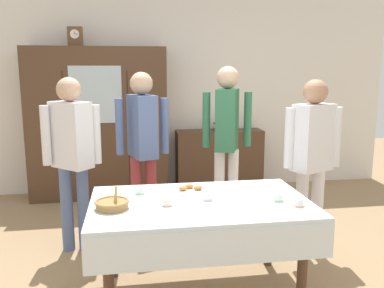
% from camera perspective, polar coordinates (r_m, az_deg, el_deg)
% --- Properties ---
extents(ground_plane, '(12.00, 12.00, 0.00)m').
position_cam_1_polar(ground_plane, '(3.48, 0.53, -18.34)').
color(ground_plane, '#997A56').
rests_on(ground_plane, ground).
extents(back_wall, '(6.40, 0.10, 2.70)m').
position_cam_1_polar(back_wall, '(5.69, -3.80, 7.19)').
color(back_wall, silver).
rests_on(back_wall, ground).
extents(dining_table, '(1.60, 0.98, 0.73)m').
position_cam_1_polar(dining_table, '(3.01, 1.28, -10.00)').
color(dining_table, '#4C3321').
rests_on(dining_table, ground).
extents(wall_cabinet, '(1.76, 0.46, 1.95)m').
position_cam_1_polar(wall_cabinet, '(5.42, -13.00, 2.80)').
color(wall_cabinet, '#4C3321').
rests_on(wall_cabinet, ground).
extents(mantel_clock, '(0.18, 0.11, 0.24)m').
position_cam_1_polar(mantel_clock, '(5.41, -16.06, 14.27)').
color(mantel_clock, brown).
rests_on(mantel_clock, wall_cabinet).
extents(bookshelf_low, '(1.19, 0.35, 0.84)m').
position_cam_1_polar(bookshelf_low, '(5.69, 3.82, -2.28)').
color(bookshelf_low, '#4C3321').
rests_on(bookshelf_low, ground).
extents(book_stack, '(0.14, 0.22, 0.10)m').
position_cam_1_polar(book_stack, '(5.60, 3.88, 2.44)').
color(book_stack, '#664C7A').
rests_on(book_stack, bookshelf_low).
extents(tea_cup_mid_left, '(0.13, 0.13, 0.06)m').
position_cam_1_polar(tea_cup_mid_left, '(2.89, -3.54, -8.23)').
color(tea_cup_mid_left, white).
rests_on(tea_cup_mid_left, dining_table).
extents(tea_cup_near_left, '(0.13, 0.13, 0.06)m').
position_cam_1_polar(tea_cup_near_left, '(3.00, 2.17, -7.45)').
color(tea_cup_near_left, white).
rests_on(tea_cup_near_left, dining_table).
extents(tea_cup_mid_right, '(0.13, 0.13, 0.06)m').
position_cam_1_polar(tea_cup_mid_right, '(3.17, -7.33, -6.54)').
color(tea_cup_mid_right, silver).
rests_on(tea_cup_mid_right, dining_table).
extents(tea_cup_front_edge, '(0.13, 0.13, 0.06)m').
position_cam_1_polar(tea_cup_front_edge, '(3.04, 12.00, -7.45)').
color(tea_cup_front_edge, silver).
rests_on(tea_cup_front_edge, dining_table).
extents(tea_cup_back_edge, '(0.13, 0.13, 0.06)m').
position_cam_1_polar(tea_cup_back_edge, '(2.96, 14.70, -8.02)').
color(tea_cup_back_edge, white).
rests_on(tea_cup_back_edge, dining_table).
extents(bread_basket, '(0.24, 0.24, 0.16)m').
position_cam_1_polar(bread_basket, '(2.88, -11.16, -8.25)').
color(bread_basket, '#9E7542').
rests_on(bread_basket, dining_table).
extents(pastry_plate, '(0.28, 0.28, 0.05)m').
position_cam_1_polar(pastry_plate, '(3.21, -0.20, -6.49)').
color(pastry_plate, white).
rests_on(pastry_plate, dining_table).
extents(spoon_mid_right, '(0.12, 0.02, 0.01)m').
position_cam_1_polar(spoon_mid_right, '(2.69, 2.18, -10.14)').
color(spoon_mid_right, silver).
rests_on(spoon_mid_right, dining_table).
extents(spoon_center, '(0.12, 0.02, 0.01)m').
position_cam_1_polar(spoon_center, '(3.20, 8.03, -6.85)').
color(spoon_center, silver).
rests_on(spoon_center, dining_table).
extents(person_by_cabinet, '(0.52, 0.33, 1.59)m').
position_cam_1_polar(person_by_cabinet, '(3.76, 16.52, -0.90)').
color(person_by_cabinet, silver).
rests_on(person_by_cabinet, ground).
extents(person_behind_table_left, '(0.52, 0.40, 1.65)m').
position_cam_1_polar(person_behind_table_left, '(4.04, -6.95, 0.83)').
color(person_behind_table_left, '#933338').
rests_on(person_behind_table_left, ground).
extents(person_near_right_end, '(0.52, 0.39, 1.61)m').
position_cam_1_polar(person_near_right_end, '(3.82, -16.50, -0.52)').
color(person_near_right_end, slate).
rests_on(person_near_right_end, ground).
extents(person_beside_shelf, '(0.52, 0.41, 1.71)m').
position_cam_1_polar(person_beside_shelf, '(4.25, 4.93, 1.88)').
color(person_beside_shelf, silver).
rests_on(person_beside_shelf, ground).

